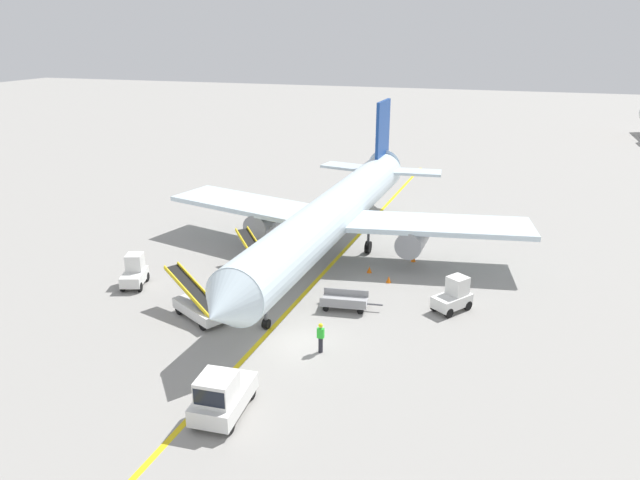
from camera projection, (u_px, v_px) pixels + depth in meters
name	position (u px, v px, depth m)	size (l,w,h in m)	color
ground_plane	(293.00, 342.00, 31.83)	(300.00, 300.00, 0.00)	gray
taxi_line_yellow	(298.00, 300.00, 36.73)	(0.30, 80.00, 0.01)	yellow
airliner	(335.00, 213.00, 42.74)	(28.58, 35.31, 10.10)	silver
pushback_tug	(222.00, 395.00, 25.46)	(2.09, 3.70, 2.20)	silver
baggage_tug_near_wing	(135.00, 272.00, 38.59)	(1.99, 2.69, 2.10)	silver
baggage_tug_by_cargo_door	(454.00, 296.00, 35.15)	(2.47, 2.70, 2.10)	silver
belt_loader_forward_hold	(199.00, 306.00, 34.22)	(4.97, 3.55, 2.59)	silver
belt_loader_aft_hold	(258.00, 264.00, 40.41)	(4.44, 4.39, 2.59)	silver
baggage_cart_loaded	(345.00, 301.00, 35.48)	(3.83, 1.90, 0.94)	#A5A5A8
ground_crew_marshaller	(321.00, 337.00, 30.49)	(0.36, 0.24, 1.70)	#26262D
safety_cone_nose_left	(413.00, 259.00, 42.80)	(0.36, 0.36, 0.44)	orange
safety_cone_nose_right	(389.00, 279.00, 39.22)	(0.36, 0.36, 0.44)	orange
safety_cone_wingtip_left	(369.00, 270.00, 40.83)	(0.36, 0.36, 0.44)	orange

